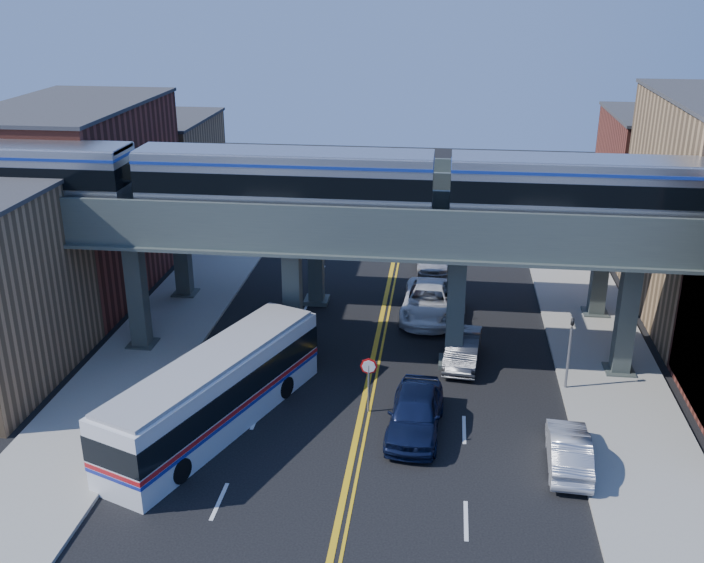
{
  "coord_description": "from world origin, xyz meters",
  "views": [
    {
      "loc": [
        3.24,
        -27.07,
        18.09
      ],
      "look_at": [
        -0.89,
        6.76,
        4.67
      ],
      "focal_mm": 40.0,
      "sensor_mm": 36.0,
      "label": 1
    }
  ],
  "objects_px": {
    "car_lane_d": "(432,258)",
    "car_parked_curb": "(569,450)",
    "transit_train": "(285,180)",
    "stop_sign": "(369,376)",
    "traffic_signal": "(570,346)",
    "car_lane_c": "(428,302)",
    "car_lane_b": "(463,349)",
    "car_lane_a": "(415,413)",
    "transit_bus": "(216,392)"
  },
  "relations": [
    {
      "from": "transit_bus",
      "to": "car_lane_b",
      "type": "distance_m",
      "value": 12.72
    },
    {
      "from": "transit_train",
      "to": "car_lane_d",
      "type": "xyz_separation_m",
      "value": [
        6.8,
        13.43,
        -8.35
      ]
    },
    {
      "from": "car_lane_a",
      "to": "stop_sign",
      "type": "bearing_deg",
      "value": 150.33
    },
    {
      "from": "car_lane_a",
      "to": "car_lane_c",
      "type": "xyz_separation_m",
      "value": [
        0.18,
        12.15,
        -0.05
      ]
    },
    {
      "from": "car_lane_b",
      "to": "car_lane_d",
      "type": "xyz_separation_m",
      "value": [
        -1.88,
        13.18,
        -0.0
      ]
    },
    {
      "from": "transit_train",
      "to": "car_lane_a",
      "type": "height_order",
      "value": "transit_train"
    },
    {
      "from": "car_lane_a",
      "to": "car_lane_d",
      "type": "height_order",
      "value": "car_lane_a"
    },
    {
      "from": "car_lane_c",
      "to": "car_lane_d",
      "type": "height_order",
      "value": "car_lane_c"
    },
    {
      "from": "transit_bus",
      "to": "car_lane_a",
      "type": "xyz_separation_m",
      "value": [
        8.42,
        0.54,
        -0.7
      ]
    },
    {
      "from": "car_parked_curb",
      "to": "transit_bus",
      "type": "bearing_deg",
      "value": -1.57
    },
    {
      "from": "transit_train",
      "to": "traffic_signal",
      "type": "distance_m",
      "value": 15.17
    },
    {
      "from": "car_lane_c",
      "to": "car_lane_b",
      "type": "bearing_deg",
      "value": -68.97
    },
    {
      "from": "car_lane_d",
      "to": "car_parked_curb",
      "type": "xyz_separation_m",
      "value": [
        5.92,
        -21.6,
        -0.01
      ]
    },
    {
      "from": "stop_sign",
      "to": "car_lane_c",
      "type": "xyz_separation_m",
      "value": [
        2.29,
        10.77,
        -0.89
      ]
    },
    {
      "from": "transit_train",
      "to": "stop_sign",
      "type": "bearing_deg",
      "value": -47.92
    },
    {
      "from": "stop_sign",
      "to": "transit_bus",
      "type": "height_order",
      "value": "transit_bus"
    },
    {
      "from": "car_lane_b",
      "to": "car_parked_curb",
      "type": "xyz_separation_m",
      "value": [
        4.04,
        -8.42,
        -0.01
      ]
    },
    {
      "from": "traffic_signal",
      "to": "transit_train",
      "type": "bearing_deg",
      "value": 171.52
    },
    {
      "from": "car_lane_d",
      "to": "car_parked_curb",
      "type": "distance_m",
      "value": 22.4
    },
    {
      "from": "car_lane_b",
      "to": "car_lane_a",
      "type": "bearing_deg",
      "value": -101.53
    },
    {
      "from": "transit_train",
      "to": "car_lane_b",
      "type": "height_order",
      "value": "transit_train"
    },
    {
      "from": "car_lane_d",
      "to": "transit_train",
      "type": "bearing_deg",
      "value": -122.09
    },
    {
      "from": "traffic_signal",
      "to": "car_lane_b",
      "type": "distance_m",
      "value": 5.47
    },
    {
      "from": "car_lane_b",
      "to": "car_lane_c",
      "type": "bearing_deg",
      "value": 114.41
    },
    {
      "from": "car_lane_c",
      "to": "car_lane_d",
      "type": "distance_m",
      "value": 7.66
    },
    {
      "from": "traffic_signal",
      "to": "transit_bus",
      "type": "xyz_separation_m",
      "value": [
        -15.21,
        -4.93,
        -0.68
      ]
    },
    {
      "from": "transit_train",
      "to": "stop_sign",
      "type": "distance_m",
      "value": 9.96
    },
    {
      "from": "stop_sign",
      "to": "car_parked_curb",
      "type": "xyz_separation_m",
      "value": [
        8.2,
        -3.17,
        -1.02
      ]
    },
    {
      "from": "transit_train",
      "to": "transit_bus",
      "type": "relative_size",
      "value": 3.47
    },
    {
      "from": "stop_sign",
      "to": "transit_bus",
      "type": "distance_m",
      "value": 6.59
    },
    {
      "from": "transit_train",
      "to": "car_lane_c",
      "type": "height_order",
      "value": "transit_train"
    },
    {
      "from": "transit_train",
      "to": "car_parked_curb",
      "type": "height_order",
      "value": "transit_train"
    },
    {
      "from": "car_lane_c",
      "to": "transit_bus",
      "type": "bearing_deg",
      "value": -121.81
    },
    {
      "from": "traffic_signal",
      "to": "car_lane_a",
      "type": "bearing_deg",
      "value": -147.16
    },
    {
      "from": "car_lane_c",
      "to": "stop_sign",
      "type": "bearing_deg",
      "value": -99.72
    },
    {
      "from": "transit_train",
      "to": "car_lane_c",
      "type": "distance_m",
      "value": 12.14
    },
    {
      "from": "car_parked_curb",
      "to": "car_lane_a",
      "type": "bearing_deg",
      "value": -13.05
    },
    {
      "from": "stop_sign",
      "to": "car_lane_c",
      "type": "bearing_deg",
      "value": 77.98
    },
    {
      "from": "transit_train",
      "to": "car_lane_d",
      "type": "height_order",
      "value": "transit_train"
    },
    {
      "from": "car_lane_c",
      "to": "car_parked_curb",
      "type": "bearing_deg",
      "value": -64.74
    },
    {
      "from": "traffic_signal",
      "to": "car_parked_curb",
      "type": "distance_m",
      "value": 6.41
    },
    {
      "from": "traffic_signal",
      "to": "car_parked_curb",
      "type": "bearing_deg",
      "value": -96.47
    },
    {
      "from": "stop_sign",
      "to": "traffic_signal",
      "type": "relative_size",
      "value": 0.64
    },
    {
      "from": "transit_bus",
      "to": "car_lane_c",
      "type": "bearing_deg",
      "value": -12.73
    },
    {
      "from": "car_lane_b",
      "to": "car_parked_curb",
      "type": "relative_size",
      "value": 1.02
    },
    {
      "from": "transit_bus",
      "to": "car_lane_a",
      "type": "relative_size",
      "value": 2.29
    },
    {
      "from": "stop_sign",
      "to": "transit_bus",
      "type": "xyz_separation_m",
      "value": [
        -6.31,
        -1.93,
        -0.14
      ]
    },
    {
      "from": "car_lane_a",
      "to": "car_lane_b",
      "type": "relative_size",
      "value": 1.19
    },
    {
      "from": "transit_bus",
      "to": "car_parked_curb",
      "type": "distance_m",
      "value": 14.59
    },
    {
      "from": "car_lane_b",
      "to": "car_lane_d",
      "type": "height_order",
      "value": "car_lane_b"
    }
  ]
}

